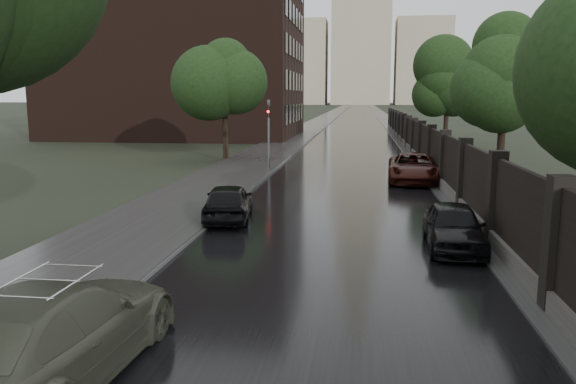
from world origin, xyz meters
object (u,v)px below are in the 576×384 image
(tree_left_far, at_px, (224,80))
(hatchback_left, at_px, (228,202))
(tree_right_c, at_px, (448,87))
(traffic_light, at_px, (269,129))
(car_right_far, at_px, (413,168))
(volga_sedan, at_px, (52,333))
(car_right_near, at_px, (454,226))
(tree_right_b, at_px, (505,80))

(tree_left_far, height_order, hatchback_left, tree_left_far)
(tree_right_c, bearing_deg, traffic_light, -128.18)
(tree_left_far, xyz_separation_m, car_right_far, (11.40, -8.11, -4.52))
(traffic_light, distance_m, hatchback_left, 12.91)
(volga_sedan, height_order, car_right_near, volga_sedan)
(traffic_light, distance_m, car_right_far, 8.47)
(traffic_light, xyz_separation_m, volga_sedan, (0.70, -23.83, -1.63))
(volga_sedan, bearing_deg, tree_right_b, -115.67)
(tree_right_b, distance_m, hatchback_left, 15.40)
(traffic_light, relative_size, hatchback_left, 1.06)
(tree_right_b, distance_m, traffic_light, 12.44)
(volga_sedan, distance_m, car_right_far, 21.87)
(tree_left_far, distance_m, tree_right_b, 17.45)
(tree_right_b, bearing_deg, car_right_near, -108.14)
(tree_left_far, distance_m, car_right_far, 14.71)
(tree_right_b, xyz_separation_m, tree_right_c, (0.00, 18.00, 0.00))
(tree_left_far, bearing_deg, hatchback_left, -76.09)
(tree_right_b, relative_size, hatchback_left, 1.85)
(tree_right_c, bearing_deg, tree_left_far, -147.17)
(tree_left_far, bearing_deg, tree_right_b, -27.30)
(hatchback_left, bearing_deg, traffic_light, -94.53)
(tree_left_far, distance_m, hatchback_left, 18.88)
(tree_left_far, relative_size, car_right_near, 1.97)
(tree_right_b, bearing_deg, car_right_far, -178.41)
(volga_sedan, distance_m, car_right_near, 10.87)
(tree_right_c, xyz_separation_m, hatchback_left, (-11.10, -27.77, -4.31))
(tree_right_b, distance_m, tree_right_c, 18.00)
(volga_sedan, bearing_deg, tree_right_c, -103.57)
(tree_right_b, height_order, volga_sedan, tree_right_b)
(volga_sedan, relative_size, hatchback_left, 1.39)
(tree_right_b, bearing_deg, tree_left_far, 152.70)
(volga_sedan, relative_size, car_right_near, 1.41)
(tree_right_b, relative_size, car_right_far, 1.36)
(volga_sedan, bearing_deg, hatchback_left, -87.62)
(tree_left_far, bearing_deg, tree_right_c, 32.83)
(tree_right_b, relative_size, traffic_light, 1.75)
(tree_right_c, relative_size, car_right_near, 1.87)
(traffic_light, bearing_deg, tree_right_c, 51.82)
(traffic_light, bearing_deg, volga_sedan, -88.32)
(tree_right_b, relative_size, tree_right_c, 1.00)
(tree_right_b, height_order, traffic_light, tree_right_b)
(car_right_far, bearing_deg, hatchback_left, -123.45)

